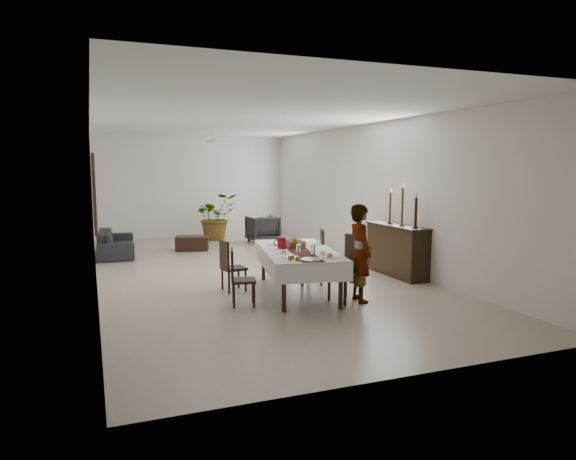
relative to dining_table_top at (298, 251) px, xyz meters
The scene contains 88 objects.
floor 2.33m from the dining_table_top, 97.93° to the left, with size 6.00×12.00×0.00m, color #BCAC95.
ceiling 3.31m from the dining_table_top, 97.93° to the left, with size 6.00×12.00×0.02m, color white.
wall_back 8.24m from the dining_table_top, 92.13° to the left, with size 6.00×0.02×3.20m, color white.
wall_front 3.92m from the dining_table_top, 94.57° to the right, with size 6.00×0.02×3.20m, color white.
wall_left 4.06m from the dining_table_top, 146.50° to the left, with size 0.02×12.00×3.20m, color white.
wall_right 3.58m from the dining_table_top, 39.07° to the left, with size 0.02×12.00×3.20m, color white.
dining_table_top is the anchor object (origin of this frame).
table_leg_fl 1.31m from the dining_table_top, 121.78° to the right, with size 0.07×0.07×0.72m, color black.
table_leg_fr 1.31m from the dining_table_top, 79.57° to the right, with size 0.07×0.07×0.72m, color black.
table_leg_bl 1.31m from the dining_table_top, 100.43° to the left, with size 0.07×0.07×0.72m, color black.
table_leg_br 1.31m from the dining_table_top, 58.22° to the left, with size 0.07×0.07×0.72m, color black.
tablecloth_top 0.03m from the dining_table_top, ahead, with size 1.21×2.64×0.01m, color white.
tablecloth_drape_left 0.61m from the dining_table_top, 169.33° to the left, with size 0.01×2.64×0.31m, color white.
tablecloth_drape_right 0.61m from the dining_table_top, 10.67° to the right, with size 0.01×2.64×0.31m, color silver.
tablecloth_drape_near 1.32m from the dining_table_top, 100.67° to the right, with size 1.21×0.01×0.31m, color white.
tablecloth_drape_far 1.32m from the dining_table_top, 79.33° to the left, with size 1.21×0.01×0.31m, color white.
table_runner 0.04m from the dining_table_top, ahead, with size 0.36×2.56×0.00m, color #4F1A16.
red_pitcher 0.33m from the dining_table_top, 138.36° to the left, with size 0.15×0.15×0.20m, color maroon.
pitcher_handle 0.40m from the dining_table_top, 145.21° to the left, with size 0.12×0.12×0.02m, color maroon.
wine_glass_near 0.69m from the dining_table_top, 90.21° to the right, with size 0.07×0.07×0.17m, color silver.
wine_glass_mid 0.58m from the dining_table_top, 110.98° to the right, with size 0.07×0.07×0.17m, color white.
wine_glass_far 0.14m from the dining_table_top, 34.33° to the left, with size 0.07×0.07×0.17m, color white.
teacup_right 0.69m from the dining_table_top, 74.11° to the right, with size 0.09×0.09×0.06m, color white.
saucer_right 0.69m from the dining_table_top, 74.11° to the right, with size 0.15×0.15×0.01m, color white.
teacup_left 0.48m from the dining_table_top, 141.28° to the right, with size 0.09×0.09×0.06m, color silver.
saucer_left 0.47m from the dining_table_top, 141.28° to the right, with size 0.15×0.15×0.01m, color white.
plate_near_right 0.98m from the dining_table_top, 80.54° to the right, with size 0.25×0.25×0.02m, color white.
bread_near_right 0.98m from the dining_table_top, 80.54° to the right, with size 0.09×0.09×0.09m, color tan.
plate_near_left 0.83m from the dining_table_top, 122.48° to the right, with size 0.25×0.25×0.02m, color white.
plate_far_left 0.65m from the dining_table_top, 109.52° to the left, with size 0.25×0.25×0.02m, color silver.
serving_tray 1.07m from the dining_table_top, 100.67° to the right, with size 0.37×0.37×0.02m, color #3B3C40.
jam_jar_a 1.13m from the dining_table_top, 112.19° to the right, with size 0.07×0.07×0.08m, color #915015.
jam_jar_b 1.10m from the dining_table_top, 118.09° to the right, with size 0.07×0.07×0.08m, color #975616.
jam_jar_c 0.98m from the dining_table_top, 117.03° to the right, with size 0.07×0.07×0.08m, color #975615.
fruit_basket 0.28m from the dining_table_top, 68.02° to the left, with size 0.31×0.31×0.10m, color brown.
fruit_red 0.33m from the dining_table_top, 62.82° to the left, with size 0.09×0.09×0.09m, color maroon.
fruit_green 0.33m from the dining_table_top, 77.28° to the left, with size 0.08×0.08×0.08m, color olive.
fruit_yellow 0.27m from the dining_table_top, 65.29° to the left, with size 0.09×0.09×0.09m, color yellow.
chair_right_near_seat 1.02m from the dining_table_top, 59.02° to the right, with size 0.47×0.47×0.05m, color black.
chair_right_near_leg_fl 1.33m from the dining_table_top, 52.72° to the right, with size 0.05×0.05×0.46m, color black.
chair_right_near_leg_fr 1.02m from the dining_table_top, 43.76° to the right, with size 0.05×0.05×0.46m, color black.
chair_right_near_leg_bl 1.26m from the dining_table_top, 70.74° to the right, with size 0.05×0.05×0.46m, color black.
chair_right_near_leg_br 0.92m from the dining_table_top, 69.14° to the right, with size 0.05×0.05×0.46m, color black.
chair_right_near_back 1.06m from the dining_table_top, 47.93° to the right, with size 0.47×0.04×0.59m, color black.
chair_right_far_seat 0.83m from the dining_table_top, 48.04° to the left, with size 0.44×0.44×0.05m, color black.
chair_right_far_leg_fl 0.90m from the dining_table_top, 29.18° to the left, with size 0.04×0.04×0.43m, color black.
chair_right_far_leg_fr 1.15m from the dining_table_top, 42.60° to the left, with size 0.04×0.04×0.43m, color black.
chair_right_far_leg_bl 0.77m from the dining_table_top, 58.05° to the left, with size 0.04×0.04×0.43m, color black.
chair_right_far_leg_br 1.05m from the dining_table_top, 62.95° to the left, with size 0.04×0.04×0.43m, color black.
chair_right_far_back 0.88m from the dining_table_top, 35.95° to the left, with size 0.44×0.04×0.56m, color black.
chair_left_near_seat 1.26m from the dining_table_top, 157.81° to the right, with size 0.39×0.39×0.04m, color black.
chair_left_near_leg_fl 1.38m from the dining_table_top, 167.89° to the right, with size 0.04×0.04×0.38m, color black.
chair_left_near_leg_fr 1.54m from the dining_table_top, 156.34° to the right, with size 0.04×0.04×0.38m, color black.
chair_left_near_leg_bl 1.13m from the dining_table_top, 159.95° to the right, with size 0.04×0.04×0.38m, color black.
chair_left_near_leg_br 1.32m from the dining_table_top, 147.12° to the right, with size 0.04×0.04×0.38m, color black.
chair_left_near_back 1.36m from the dining_table_top, 162.15° to the right, with size 0.39×0.04×0.49m, color black.
chair_left_far_seat 1.20m from the dining_table_top, 150.66° to the left, with size 0.39×0.39×0.04m, color black.
chair_left_far_leg_fl 1.48m from the dining_table_top, 149.34° to the left, with size 0.04×0.04×0.38m, color black.
chair_left_far_leg_fr 1.33m from the dining_table_top, 161.30° to the left, with size 0.04×0.04×0.38m, color black.
chair_left_far_leg_bl 1.27m from the dining_table_top, 139.43° to the left, with size 0.04×0.04×0.38m, color black.
chair_left_far_leg_br 1.08m from the dining_table_top, 152.61° to the left, with size 0.04×0.04×0.38m, color black.
chair_left_far_back 1.30m from the dining_table_top, 155.35° to the left, with size 0.39×0.04×0.49m, color black.
woman 1.17m from the dining_table_top, 50.39° to the right, with size 0.59×0.39×1.62m, color gray.
sideboard_body 2.57m from the dining_table_top, 15.06° to the left, with size 0.45×1.68×1.01m, color black.
sideboard_top 2.58m from the dining_table_top, 15.06° to the left, with size 0.49×1.74×0.03m, color black.
candlestick_near_base 2.50m from the dining_table_top, ahead, with size 0.11×0.11×0.03m, color black.
candlestick_near_shaft 2.55m from the dining_table_top, ahead, with size 0.06×0.06×0.56m, color black.
candlestick_near_candle 2.65m from the dining_table_top, ahead, with size 0.04×0.04×0.09m, color beige.
candlestick_mid_base 2.54m from the dining_table_top, 11.38° to the left, with size 0.11×0.11×0.03m, color black.
candlestick_mid_shaft 2.62m from the dining_table_top, 11.38° to the left, with size 0.06×0.06×0.73m, color black.
candlestick_mid_candle 2.76m from the dining_table_top, 11.38° to the left, with size 0.04×0.04×0.09m, color beige.
candlestick_far_base 2.67m from the dining_table_top, 20.91° to the left, with size 0.11×0.11×0.03m, color black.
candlestick_far_shaft 2.73m from the dining_table_top, 20.91° to the left, with size 0.06×0.06×0.62m, color black.
candlestick_far_candle 2.83m from the dining_table_top, 20.91° to the left, with size 0.04×0.04×0.09m, color white.
sofa 6.01m from the dining_table_top, 117.74° to the left, with size 2.16×0.84×0.63m, color #29272C.
armchair 6.36m from the dining_table_top, 77.26° to the left, with size 0.83×0.86×0.78m, color #2D2A2F.
coffee_table 5.48m from the dining_table_top, 99.04° to the left, with size 0.85×0.57×0.38m, color black.
potted_plant 7.24m from the dining_table_top, 88.23° to the left, with size 1.28×1.11×1.42m, color #275622.
mirror_frame_near 5.54m from the dining_table_top, 126.65° to the left, with size 0.06×1.05×1.85m, color black.
mirror_glass_near 5.52m from the dining_table_top, 126.36° to the left, with size 0.01×0.90×1.70m, color silver.
mirror_frame_far 7.31m from the dining_table_top, 116.71° to the left, with size 0.06×1.05×1.85m, color black.
mirror_glass_far 7.30m from the dining_table_top, 116.47° to the left, with size 0.01×0.90×1.70m, color silver.
fan_rod 5.71m from the dining_table_top, 93.36° to the left, with size 0.04×0.04×0.20m, color white.
fan_hub 5.63m from the dining_table_top, 93.36° to the left, with size 0.16×0.16×0.08m, color silver.
fan_blade_n 5.95m from the dining_table_top, 93.15° to the left, with size 0.10×0.55×0.01m, color white.
fan_blade_s 5.31m from the dining_table_top, 93.61° to the left, with size 0.10×0.55×0.01m, color white.
fan_blade_e 5.62m from the dining_table_top, 89.50° to the left, with size 0.55×0.10×0.01m, color white.
fan_blade_w 5.66m from the dining_table_top, 97.20° to the left, with size 0.55×0.10×0.01m, color white.
Camera 1 is at (-3.05, -10.41, 2.20)m, focal length 32.00 mm.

